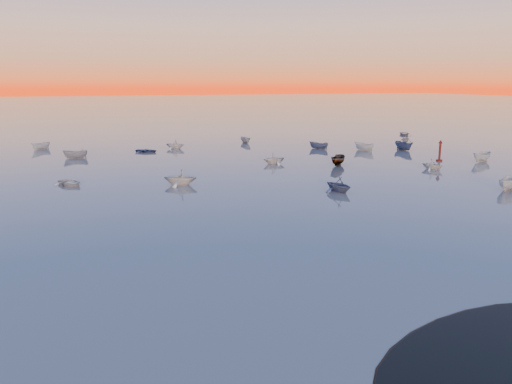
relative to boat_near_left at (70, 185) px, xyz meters
name	(u,v)px	position (x,y,z in m)	size (l,w,h in m)	color
ground	(158,133)	(17.46, 55.44, 0.00)	(600.00, 600.00, 0.00)	#6F635C
moored_fleet	(205,165)	(17.46, 8.44, 0.00)	(124.00, 58.00, 1.20)	silver
boat_near_left	(70,185)	(0.00, 0.00, 0.00)	(3.67, 1.53, 0.92)	silver
boat_near_center	(508,190)	(44.94, -17.77, 0.00)	(4.17, 1.76, 1.44)	silver
boat_near_right	(338,192)	(27.04, -12.81, 0.00)	(3.56, 1.60, 1.25)	#38466C
channel_marker	(440,152)	(50.88, 0.96, 1.27)	(0.90, 0.90, 3.21)	#40110D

